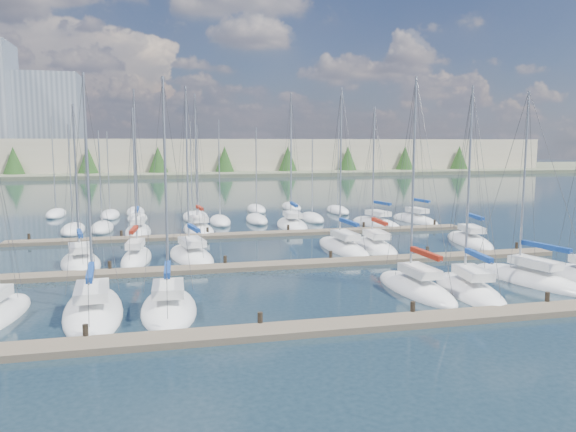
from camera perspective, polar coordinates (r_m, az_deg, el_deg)
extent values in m
plane|color=#1C2D38|center=(83.86, -7.23, 1.26)|extent=(400.00, 400.00, 0.00)
cube|color=#6B5E4C|center=(27.83, 5.78, -11.05)|extent=(44.00, 1.80, 0.35)
cylinder|color=#2D261C|center=(27.43, -19.86, -11.41)|extent=(0.26, 0.26, 1.10)
cylinder|color=#2D261C|center=(27.64, -2.84, -10.82)|extent=(0.26, 0.26, 1.10)
cylinder|color=#2D261C|center=(30.05, 12.55, -9.48)|extent=(0.26, 0.26, 1.10)
cylinder|color=#2D261C|center=(34.21, 24.83, -7.92)|extent=(0.26, 0.26, 1.10)
cube|color=#6B5E4C|center=(40.84, -0.65, -5.01)|extent=(44.00, 1.80, 0.35)
cylinder|color=#2D261C|center=(40.88, -17.65, -5.14)|extent=(0.26, 0.26, 1.10)
cylinder|color=#2D261C|center=(41.02, -6.40, -4.78)|extent=(0.26, 0.26, 1.10)
cylinder|color=#2D261C|center=(42.68, 4.35, -4.28)|extent=(0.26, 0.26, 1.10)
cylinder|color=#2D261C|center=(45.71, 13.97, -3.69)|extent=(0.26, 0.26, 1.10)
cylinder|color=#2D261C|center=(49.84, 22.20, -3.11)|extent=(0.26, 0.26, 1.10)
cube|color=#6B5E4C|center=(54.35, -3.87, -1.89)|extent=(44.00, 1.80, 0.35)
cylinder|color=#2D261C|center=(55.67, -24.81, -2.19)|extent=(0.26, 0.26, 1.10)
cylinder|color=#2D261C|center=(54.61, -16.56, -1.98)|extent=(0.26, 0.26, 1.10)
cylinder|color=#2D261C|center=(54.71, -8.17, -1.73)|extent=(0.26, 0.26, 1.10)
cylinder|color=#2D261C|center=(55.97, 0.02, -1.45)|extent=(0.26, 0.26, 1.10)
cylinder|color=#2D261C|center=(58.31, 7.69, -1.16)|extent=(0.26, 0.26, 1.10)
cylinder|color=#2D261C|center=(61.61, 14.66, -0.87)|extent=(0.26, 0.26, 1.10)
ellipsoid|color=white|center=(35.68, 17.90, -7.38)|extent=(3.59, 8.42, 1.60)
cube|color=silver|center=(35.02, 18.25, -5.48)|extent=(1.78, 3.01, 0.50)
cylinder|color=#9EA0A5|center=(35.22, 17.89, 3.39)|extent=(0.14, 0.14, 11.18)
cylinder|color=#9EA0A5|center=(34.22, 18.78, -4.00)|extent=(0.51, 3.41, 0.10)
cube|color=navy|center=(34.20, 18.79, -3.81)|extent=(0.68, 3.17, 0.30)
ellipsoid|color=white|center=(47.57, 5.60, -3.38)|extent=(3.06, 9.60, 1.60)
cube|color=silver|center=(46.91, 5.84, -1.92)|extent=(1.58, 3.39, 0.50)
cylinder|color=#9EA0A5|center=(47.46, 5.37, 5.42)|extent=(0.14, 0.14, 12.41)
cylinder|color=#9EA0A5|center=(46.06, 6.21, -0.78)|extent=(0.31, 3.98, 0.10)
cube|color=navy|center=(46.04, 6.21, -0.63)|extent=(0.49, 3.67, 0.30)
ellipsoid|color=white|center=(44.27, -20.31, -4.63)|extent=(4.02, 7.71, 1.60)
cube|color=black|center=(44.27, -20.31, -4.63)|extent=(2.04, 3.72, 0.12)
cube|color=silver|center=(43.67, -20.37, -3.06)|extent=(1.96, 2.79, 0.50)
cylinder|color=#9EA0A5|center=(44.03, -20.73, 3.66)|extent=(0.14, 0.14, 10.63)
cylinder|color=#9EA0A5|center=(42.92, -20.39, -1.81)|extent=(0.63, 3.05, 0.10)
cube|color=navy|center=(42.90, -20.40, -1.65)|extent=(0.78, 2.84, 0.30)
ellipsoid|color=white|center=(44.68, -15.14, -4.32)|extent=(2.84, 7.56, 1.60)
cube|color=silver|center=(44.08, -15.26, -2.76)|extent=(1.41, 2.69, 0.50)
cylinder|color=#9EA0A5|center=(44.44, -15.31, 3.80)|extent=(0.14, 0.14, 10.47)
cylinder|color=#9EA0A5|center=(43.33, -15.41, -1.53)|extent=(0.42, 3.10, 0.10)
cube|color=maroon|center=(43.31, -15.42, -1.37)|extent=(0.59, 2.87, 0.30)
ellipsoid|color=white|center=(57.98, -14.98, -1.64)|extent=(2.59, 8.33, 1.60)
cube|color=black|center=(57.98, -14.98, -1.64)|extent=(1.34, 4.00, 0.12)
cube|color=silver|center=(57.38, -15.04, -0.43)|extent=(1.41, 2.92, 0.50)
cylinder|color=#9EA0A5|center=(57.97, -15.21, 5.89)|extent=(0.14, 0.14, 13.07)
cylinder|color=#9EA0A5|center=(56.59, -15.10, 0.54)|extent=(0.13, 3.49, 0.10)
cube|color=navy|center=(56.57, -15.10, 0.66)|extent=(0.33, 3.21, 0.30)
ellipsoid|color=white|center=(31.80, -19.17, -9.25)|extent=(3.70, 9.98, 1.60)
cube|color=black|center=(31.80, -19.17, -9.25)|extent=(1.90, 4.80, 0.12)
cube|color=silver|center=(30.99, -19.30, -7.20)|extent=(1.90, 3.53, 0.50)
cylinder|color=#9EA0A5|center=(31.38, -19.65, 3.12)|extent=(0.14, 0.14, 11.45)
cylinder|color=#9EA0A5|center=(29.98, -19.44, -5.62)|extent=(0.38, 4.11, 0.10)
cube|color=navy|center=(29.96, -19.45, -5.40)|extent=(0.56, 3.80, 0.30)
ellipsoid|color=white|center=(53.25, 17.94, -2.55)|extent=(4.05, 8.91, 1.60)
cube|color=silver|center=(52.65, 18.17, -1.23)|extent=(1.94, 3.21, 0.50)
cylinder|color=#9EA0A5|center=(53.21, 17.93, 4.09)|extent=(0.14, 0.14, 10.15)
cylinder|color=#9EA0A5|center=(51.88, 18.49, -0.20)|extent=(0.70, 3.57, 0.10)
cube|color=navy|center=(51.86, 18.50, -0.07)|extent=(0.85, 3.32, 0.30)
ellipsoid|color=white|center=(60.51, 0.40, -1.02)|extent=(3.59, 9.13, 1.60)
cube|color=maroon|center=(60.51, 0.40, -1.02)|extent=(1.84, 4.39, 0.12)
cube|color=silver|center=(59.89, 0.48, 0.15)|extent=(1.85, 3.24, 0.50)
cylinder|color=#9EA0A5|center=(60.57, 0.29, 6.23)|extent=(0.14, 0.14, 13.14)
cylinder|color=#9EA0A5|center=(59.07, 0.60, 1.08)|extent=(0.36, 3.76, 0.10)
cube|color=navy|center=(59.06, 0.60, 1.19)|extent=(0.53, 3.47, 0.30)
ellipsoid|color=white|center=(57.84, -9.08, -1.50)|extent=(3.60, 8.03, 1.60)
cube|color=silver|center=(57.28, -9.04, -0.28)|extent=(1.82, 2.87, 0.50)
cylinder|color=#9EA0A5|center=(57.79, -9.34, 5.87)|extent=(0.14, 0.14, 12.73)
cylinder|color=#9EA0A5|center=(56.54, -8.95, 0.70)|extent=(0.43, 3.26, 0.10)
cube|color=maroon|center=(56.52, -8.96, 0.82)|extent=(0.60, 3.02, 0.30)
ellipsoid|color=white|center=(62.42, 8.90, -0.84)|extent=(4.54, 8.61, 1.60)
cube|color=maroon|center=(62.42, 8.90, -0.84)|extent=(2.29, 4.16, 0.12)
cube|color=silver|center=(61.92, 9.14, 0.30)|extent=(2.16, 3.13, 0.50)
cylinder|color=#9EA0A5|center=(62.39, 8.67, 4.77)|extent=(0.14, 0.14, 10.06)
cylinder|color=#9EA0A5|center=(61.26, 9.51, 1.20)|extent=(0.82, 3.38, 0.10)
cube|color=navy|center=(61.25, 9.51, 1.31)|extent=(0.96, 3.15, 0.30)
ellipsoid|color=white|center=(39.87, 23.19, -6.08)|extent=(4.62, 9.46, 1.60)
cube|color=black|center=(39.87, 23.19, -6.08)|extent=(2.32, 4.57, 0.12)
cube|color=silver|center=(39.31, 23.80, -4.36)|extent=(2.11, 3.43, 0.50)
cylinder|color=#9EA0A5|center=(39.39, 22.88, 3.54)|extent=(0.14, 0.14, 11.15)
cylinder|color=#9EA0A5|center=(38.67, 24.71, -3.01)|extent=(1.00, 3.75, 0.10)
cube|color=navy|center=(38.65, 24.72, -2.83)|extent=(1.12, 3.50, 0.30)
ellipsoid|color=white|center=(35.31, 12.82, -7.36)|extent=(3.05, 8.44, 1.60)
cube|color=black|center=(35.31, 12.82, -7.36)|extent=(1.57, 4.06, 0.12)
cube|color=silver|center=(34.65, 13.22, -5.44)|extent=(1.58, 2.98, 0.50)
cylinder|color=#9EA0A5|center=(34.80, 12.62, 4.00)|extent=(0.14, 0.14, 11.75)
cylinder|color=#9EA0A5|center=(33.87, 13.83, -3.94)|extent=(0.29, 3.49, 0.10)
cube|color=maroon|center=(33.85, 13.83, -3.74)|extent=(0.48, 3.22, 0.30)
ellipsoid|color=white|center=(48.18, 8.77, -3.29)|extent=(3.10, 8.50, 1.60)
cube|color=black|center=(48.18, 8.77, -3.29)|extent=(1.60, 4.08, 0.12)
cube|color=silver|center=(47.57, 8.97, -1.85)|extent=(1.63, 3.00, 0.50)
cylinder|color=#9EA0A5|center=(48.04, 8.66, 4.48)|extent=(0.14, 0.14, 10.88)
cylinder|color=#9EA0A5|center=(46.79, 9.28, -0.71)|extent=(0.25, 3.52, 0.10)
cube|color=maroon|center=(46.77, 9.28, -0.56)|extent=(0.44, 3.25, 0.30)
ellipsoid|color=white|center=(44.72, -9.81, -4.15)|extent=(4.24, 8.73, 1.60)
cube|color=black|center=(44.72, -9.81, -4.15)|extent=(2.15, 4.21, 0.12)
cube|color=silver|center=(44.08, -9.73, -2.60)|extent=(2.06, 3.15, 0.50)
cylinder|color=#9EA0A5|center=(44.51, -10.21, 5.04)|extent=(0.14, 0.14, 12.16)
cylinder|color=#9EA0A5|center=(43.26, -9.56, -1.38)|extent=(0.67, 3.49, 0.10)
cube|color=navy|center=(43.24, -9.56, -1.22)|extent=(0.82, 3.24, 0.30)
ellipsoid|color=white|center=(65.99, 12.74, -0.49)|extent=(3.68, 8.48, 1.60)
cube|color=black|center=(65.99, 12.74, -0.49)|extent=(1.86, 4.09, 0.12)
cube|color=silver|center=(65.50, 12.98, 0.59)|extent=(1.76, 3.05, 0.50)
cylinder|color=#9EA0A5|center=(65.95, 12.58, 5.50)|extent=(0.14, 0.14, 11.62)
cylinder|color=#9EA0A5|center=(64.85, 13.34, 1.45)|extent=(0.65, 3.42, 0.10)
cube|color=navy|center=(64.84, 13.34, 1.55)|extent=(0.81, 3.18, 0.30)
ellipsoid|color=white|center=(31.10, -12.00, -9.37)|extent=(3.20, 7.94, 1.60)
cube|color=silver|center=(30.38, -12.08, -7.23)|extent=(1.71, 2.80, 0.50)
cylinder|color=#9EA0A5|center=(30.51, -12.33, 3.11)|extent=(0.14, 0.14, 11.29)
cylinder|color=#9EA0A5|center=(29.52, -12.15, -5.56)|extent=(0.22, 3.30, 0.10)
cube|color=navy|center=(29.49, -12.15, -5.34)|extent=(0.41, 3.04, 0.30)
cylinder|color=#9EA0A5|center=(73.85, -22.73, 4.97)|extent=(0.12, 0.12, 11.20)
ellipsoid|color=white|center=(74.32, -22.49, 0.15)|extent=(2.20, 6.40, 1.40)
cylinder|color=#9EA0A5|center=(66.61, -9.18, 4.78)|extent=(0.12, 0.12, 10.14)
ellipsoid|color=white|center=(67.11, -9.08, -0.10)|extent=(2.20, 6.40, 1.40)
cylinder|color=#9EA0A5|center=(66.34, -9.81, 4.91)|extent=(0.12, 0.12, 10.49)
ellipsoid|color=white|center=(66.85, -9.70, -0.14)|extent=(2.20, 6.40, 1.40)
cylinder|color=#9EA0A5|center=(75.63, 0.34, 5.16)|extent=(0.12, 0.12, 10.06)
ellipsoid|color=white|center=(76.07, 0.34, 0.88)|extent=(2.20, 6.40, 1.40)
cylinder|color=#9EA0A5|center=(70.55, -17.79, 4.36)|extent=(0.12, 0.12, 9.39)
ellipsoid|color=white|center=(71.01, -17.62, 0.06)|extent=(2.20, 6.40, 1.40)
cylinder|color=#9EA0A5|center=(59.76, -21.24, 3.94)|extent=(0.12, 0.12, 9.85)
ellipsoid|color=white|center=(60.31, -21.00, -1.35)|extent=(2.20, 6.40, 1.40)
cylinder|color=#9EA0A5|center=(60.10, -18.56, 3.81)|extent=(0.12, 0.12, 9.30)
ellipsoid|color=white|center=(60.63, -18.35, -1.19)|extent=(2.20, 6.40, 1.40)
cylinder|color=#9EA0A5|center=(72.02, 5.12, 5.66)|extent=(0.12, 0.12, 11.68)
ellipsoid|color=white|center=(72.52, 5.06, 0.53)|extent=(2.20, 6.40, 1.40)
cylinder|color=#9EA0A5|center=(63.28, -3.24, 4.56)|extent=(0.12, 0.12, 9.76)
ellipsoid|color=white|center=(63.80, -3.20, -0.41)|extent=(2.20, 6.40, 1.40)
cylinder|color=#9EA0A5|center=(72.91, -15.40, 5.55)|extent=(0.12, 0.12, 11.95)
ellipsoid|color=white|center=(73.40, -15.22, 0.37)|extent=(2.20, 6.40, 1.40)
cylinder|color=#9EA0A5|center=(64.51, 2.48, 4.04)|extent=(0.12, 0.12, 8.46)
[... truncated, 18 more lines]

